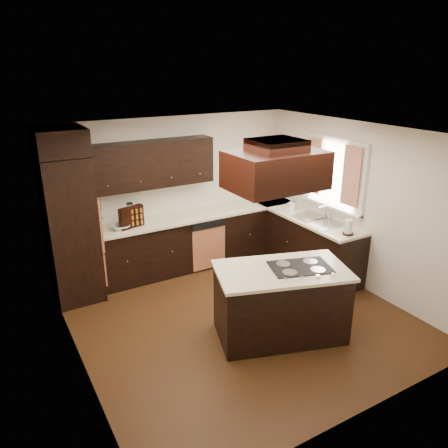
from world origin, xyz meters
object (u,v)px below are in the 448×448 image
at_px(spice_rack, 131,217).
at_px(island, 280,304).
at_px(range_hood, 276,170).
at_px(oven_column, 71,230).

bearing_deg(spice_rack, island, -81.41).
height_order(island, range_hood, range_hood).
relative_size(island, range_hood, 1.47).
xyz_separation_m(oven_column, spice_rack, (0.90, 0.01, 0.03)).
height_order(oven_column, range_hood, range_hood).
bearing_deg(spice_rack, range_hood, -83.62).
xyz_separation_m(range_hood, spice_rack, (-0.98, 2.27, -1.07)).
bearing_deg(spice_rack, oven_column, 164.02).
bearing_deg(oven_column, island, -48.95).
relative_size(range_hood, spice_rack, 2.64).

